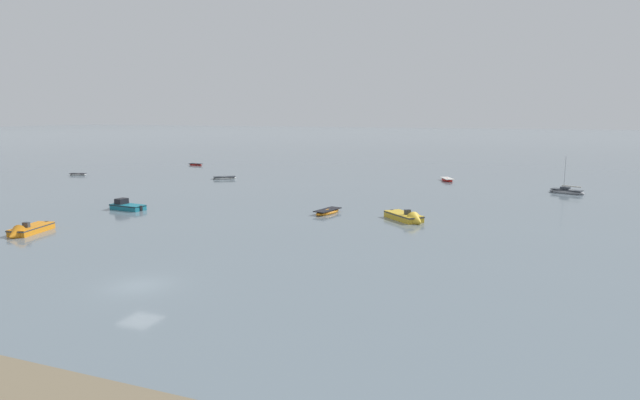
{
  "coord_description": "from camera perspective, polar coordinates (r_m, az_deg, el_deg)",
  "views": [
    {
      "loc": [
        24.54,
        -28.46,
        11.74
      ],
      "look_at": [
        -0.67,
        35.72,
        0.54
      ],
      "focal_mm": 30.2,
      "sensor_mm": 36.0,
      "label": 1
    }
  ],
  "objects": [
    {
      "name": "rowboat_moored_1",
      "position": [
        98.0,
        -10.09,
        2.31
      ],
      "size": [
        4.27,
        3.59,
        0.66
      ],
      "rotation": [
        0.0,
        0.0,
        3.75
      ],
      "color": "white",
      "rests_on": "ground"
    },
    {
      "name": "rowboat_moored_4",
      "position": [
        125.05,
        -13.04,
        3.68
      ],
      "size": [
        3.78,
        1.82,
        0.57
      ],
      "rotation": [
        0.0,
        0.0,
        6.12
      ],
      "color": "red",
      "rests_on": "ground"
    },
    {
      "name": "ground_plane",
      "position": [
        39.37,
        -18.64,
        -8.62
      ],
      "size": [
        800.0,
        800.0,
        0.0
      ],
      "primitive_type": "plane",
      "color": "slate"
    },
    {
      "name": "rowboat_moored_2",
      "position": [
        112.32,
        -24.27,
        2.48
      ],
      "size": [
        3.44,
        1.9,
        0.52
      ],
      "rotation": [
        0.0,
        0.0,
        0.25
      ],
      "color": "white",
      "rests_on": "ground"
    },
    {
      "name": "motorboat_moored_2",
      "position": [
        59.94,
        -28.71,
        -2.97
      ],
      "size": [
        2.97,
        5.68,
        1.86
      ],
      "rotation": [
        0.0,
        0.0,
        4.92
      ],
      "color": "orange",
      "rests_on": "ground"
    },
    {
      "name": "motorboat_moored_0",
      "position": [
        59.71,
        9.31,
        -1.97
      ],
      "size": [
        5.59,
        5.45,
        1.99
      ],
      "rotation": [
        0.0,
        0.0,
        5.52
      ],
      "color": "gold",
      "rests_on": "ground"
    },
    {
      "name": "rowboat_moored_0",
      "position": [
        63.42,
        0.8,
        -1.27
      ],
      "size": [
        2.41,
        4.62,
        0.69
      ],
      "rotation": [
        0.0,
        0.0,
        4.5
      ],
      "color": "orange",
      "rests_on": "ground"
    },
    {
      "name": "sailboat_moored_1",
      "position": [
        87.27,
        24.67,
        0.81
      ],
      "size": [
        5.25,
        3.51,
        5.67
      ],
      "rotation": [
        0.0,
        0.0,
        2.72
      ],
      "color": "gray",
      "rests_on": "ground"
    },
    {
      "name": "rowboat_moored_5",
      "position": [
        96.43,
        13.32,
        2.1
      ],
      "size": [
        3.15,
        4.56,
        0.68
      ],
      "rotation": [
        0.0,
        0.0,
        2.0
      ],
      "color": "red",
      "rests_on": "ground"
    },
    {
      "name": "motorboat_moored_3",
      "position": [
        70.56,
        -20.12,
        -0.67
      ],
      "size": [
        5.32,
        2.35,
        1.96
      ],
      "rotation": [
        0.0,
        0.0,
        3.03
      ],
      "color": "#197084",
      "rests_on": "ground"
    }
  ]
}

